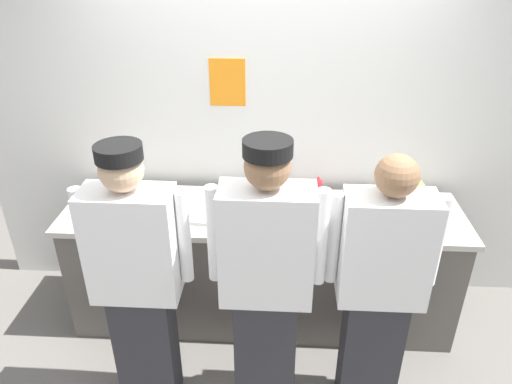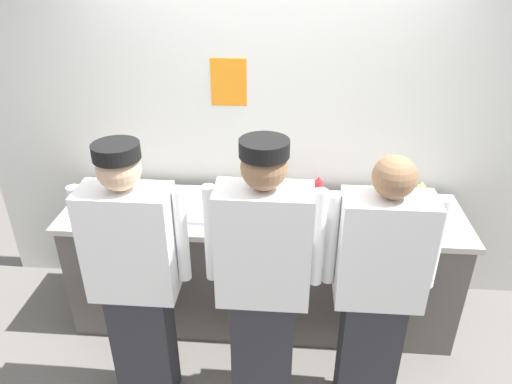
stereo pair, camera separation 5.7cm
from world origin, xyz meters
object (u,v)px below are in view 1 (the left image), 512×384
Objects in this scene: chef_far_right at (380,286)px; chef_near_left at (137,278)px; plate_stack_rear at (104,203)px; chefs_knife at (348,211)px; ramekin_red_sauce at (431,214)px; deli_cup at (325,208)px; plate_stack_front at (392,200)px; ramekin_orange_sauce at (241,222)px; chef_center at (266,281)px; mixing_bowl_steel at (279,199)px; squeeze_bottle_secondary at (419,193)px; ramekin_green_sauce at (154,219)px; squeeze_bottle_primary at (318,188)px; sheet_tray at (203,211)px; squeeze_bottle_spare at (89,212)px; ramekin_yellow_sauce at (132,215)px.

chef_near_left is at bearing -177.69° from chef_far_right.
chef_far_right is at bearing -21.68° from plate_stack_rear.
chefs_knife is (-0.09, 0.73, 0.04)m from chef_far_right.
deli_cup reaches higher than ramekin_red_sauce.
ramekin_red_sauce is (0.23, -0.15, -0.02)m from plate_stack_front.
ramekin_red_sauce reaches higher than ramekin_orange_sauce.
chef_center is at bearing -72.16° from ramekin_orange_sauce.
mixing_bowl_steel is at bearing -174.29° from plate_stack_front.
ramekin_red_sauce is (0.05, -0.15, -0.07)m from squeeze_bottle_secondary.
deli_cup is (0.55, 0.16, 0.03)m from ramekin_orange_sauce.
chefs_knife is at bearing 97.18° from chef_far_right.
chef_far_right is 5.19× the size of mixing_bowl_steel.
chef_far_right reaches higher than ramekin_green_sauce.
squeeze_bottle_primary is 0.21m from deli_cup.
sheet_tray is (-0.52, -0.09, -0.05)m from mixing_bowl_steel.
chef_near_left is at bearing -85.32° from ramekin_green_sauce.
ramekin_red_sauce is (1.52, 0.02, 0.01)m from sheet_tray.
squeeze_bottle_spare is at bearing -92.75° from plate_stack_rear.
plate_stack_front is 0.18m from squeeze_bottle_secondary.
chef_center is 0.61m from ramekin_orange_sauce.
chef_far_right is 1.85m from squeeze_bottle_spare.
chef_far_right is 1.91m from plate_stack_rear.
ramekin_orange_sauce is at bearing -163.46° from chefs_knife.
chefs_knife is at bearing -38.17° from squeeze_bottle_primary.
squeeze_bottle_primary reaches higher than chefs_knife.
chef_center is at bearing -57.85° from sheet_tray.
sheet_tray is at bearing -178.87° from deli_cup.
chef_far_right is 0.74m from chefs_knife.
squeeze_bottle_spare reaches higher than chefs_knife.
chef_near_left is 8.59× the size of squeeze_bottle_secondary.
ramekin_yellow_sauce is 1.28m from deli_cup.
plate_stack_front is 0.72× the size of mixing_bowl_steel.
ramekin_green_sauce is at bearing 6.04° from squeeze_bottle_spare.
plate_stack_rear is 1.01× the size of squeeze_bottle_secondary.
squeeze_bottle_primary is at bearing 71.05° from chef_center.
ramekin_orange_sauce is 0.58m from deli_cup.
plate_stack_rear is at bearing -172.93° from squeeze_bottle_primary.
squeeze_bottle_secondary is 2.32× the size of ramekin_orange_sauce.
squeeze_bottle_spare is 0.68× the size of chefs_knife.
plate_stack_front is at bearing 17.40° from ramekin_orange_sauce.
plate_stack_rear reaches higher than sheet_tray.
sheet_tray is 0.82m from squeeze_bottle_primary.
plate_stack_front is at bearing 47.10° from chef_center.
chef_near_left is 5.32× the size of mixing_bowl_steel.
chef_center is 1.01m from squeeze_bottle_primary.
chef_center is at bearing -116.16° from deli_cup.
chef_near_left is 1.30m from deli_cup.
chef_center is 1.30m from ramekin_red_sauce.
plate_stack_front is at bearing 3.83° from plate_stack_rear.
mixing_bowl_steel is 0.72× the size of sheet_tray.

